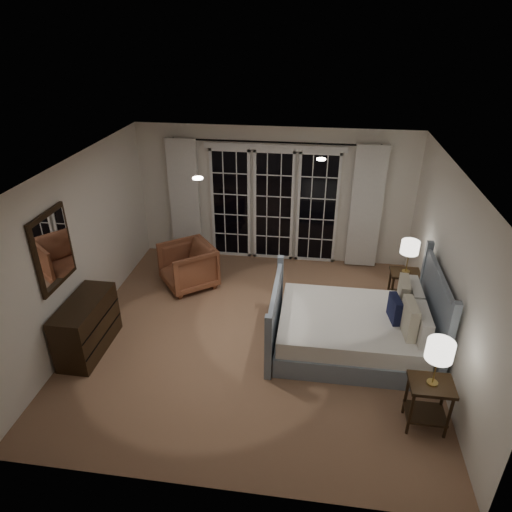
# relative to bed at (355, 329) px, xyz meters

# --- Properties ---
(floor) EXTENTS (5.00, 5.00, 0.00)m
(floor) POSITION_rel_bed_xyz_m (-1.42, 0.09, -0.32)
(floor) COLOR #8A634A
(floor) RESTS_ON ground
(ceiling) EXTENTS (5.00, 5.00, 0.00)m
(ceiling) POSITION_rel_bed_xyz_m (-1.42, 0.09, 2.18)
(ceiling) COLOR white
(ceiling) RESTS_ON wall_back
(wall_left) EXTENTS (0.02, 5.00, 2.50)m
(wall_left) POSITION_rel_bed_xyz_m (-3.92, 0.09, 0.93)
(wall_left) COLOR silver
(wall_left) RESTS_ON floor
(wall_right) EXTENTS (0.02, 5.00, 2.50)m
(wall_right) POSITION_rel_bed_xyz_m (1.08, 0.09, 0.93)
(wall_right) COLOR silver
(wall_right) RESTS_ON floor
(wall_back) EXTENTS (5.00, 0.02, 2.50)m
(wall_back) POSITION_rel_bed_xyz_m (-1.42, 2.59, 0.93)
(wall_back) COLOR silver
(wall_back) RESTS_ON floor
(wall_front) EXTENTS (5.00, 0.02, 2.50)m
(wall_front) POSITION_rel_bed_xyz_m (-1.42, -2.41, 0.93)
(wall_front) COLOR silver
(wall_front) RESTS_ON floor
(french_doors) EXTENTS (2.50, 0.04, 2.20)m
(french_doors) POSITION_rel_bed_xyz_m (-1.42, 2.55, 0.77)
(french_doors) COLOR black
(french_doors) RESTS_ON wall_back
(curtain_rod) EXTENTS (3.50, 0.03, 0.03)m
(curtain_rod) POSITION_rel_bed_xyz_m (-1.42, 2.49, 1.93)
(curtain_rod) COLOR black
(curtain_rod) RESTS_ON wall_back
(curtain_left) EXTENTS (0.55, 0.10, 2.25)m
(curtain_left) POSITION_rel_bed_xyz_m (-3.07, 2.47, 0.83)
(curtain_left) COLOR white
(curtain_left) RESTS_ON curtain_rod
(curtain_right) EXTENTS (0.55, 0.10, 2.25)m
(curtain_right) POSITION_rel_bed_xyz_m (0.23, 2.47, 0.83)
(curtain_right) COLOR white
(curtain_right) RESTS_ON curtain_rod
(downlight_a) EXTENTS (0.12, 0.12, 0.01)m
(downlight_a) POSITION_rel_bed_xyz_m (-0.62, 0.69, 2.17)
(downlight_a) COLOR white
(downlight_a) RESTS_ON ceiling
(downlight_b) EXTENTS (0.12, 0.12, 0.01)m
(downlight_b) POSITION_rel_bed_xyz_m (-2.02, -0.31, 2.17)
(downlight_b) COLOR white
(downlight_b) RESTS_ON ceiling
(bed) EXTENTS (2.16, 1.55, 1.26)m
(bed) POSITION_rel_bed_xyz_m (0.00, 0.00, 0.00)
(bed) COLOR slate
(bed) RESTS_ON floor
(nightstand_left) EXTENTS (0.48, 0.38, 0.62)m
(nightstand_left) POSITION_rel_bed_xyz_m (0.73, -1.29, 0.09)
(nightstand_left) COLOR black
(nightstand_left) RESTS_ON floor
(nightstand_right) EXTENTS (0.46, 0.36, 0.59)m
(nightstand_right) POSITION_rel_bed_xyz_m (0.82, 1.23, 0.07)
(nightstand_right) COLOR black
(nightstand_right) RESTS_ON floor
(lamp_left) EXTENTS (0.29, 0.29, 0.56)m
(lamp_left) POSITION_rel_bed_xyz_m (0.73, -1.29, 0.75)
(lamp_left) COLOR #B29347
(lamp_left) RESTS_ON nightstand_left
(lamp_right) EXTENTS (0.28, 0.28, 0.54)m
(lamp_right) POSITION_rel_bed_xyz_m (0.82, 1.23, 0.70)
(lamp_right) COLOR #B29347
(lamp_right) RESTS_ON nightstand_right
(armchair) EXTENTS (1.16, 1.15, 0.76)m
(armchair) POSITION_rel_bed_xyz_m (-2.74, 1.31, 0.06)
(armchair) COLOR brown
(armchair) RESTS_ON floor
(dresser) EXTENTS (0.47, 1.10, 0.78)m
(dresser) POSITION_rel_bed_xyz_m (-3.65, -0.55, 0.07)
(dresser) COLOR black
(dresser) RESTS_ON floor
(mirror) EXTENTS (0.05, 0.85, 1.00)m
(mirror) POSITION_rel_bed_xyz_m (-3.88, -0.55, 1.23)
(mirror) COLOR black
(mirror) RESTS_ON wall_left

